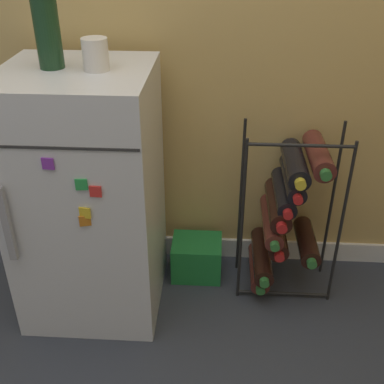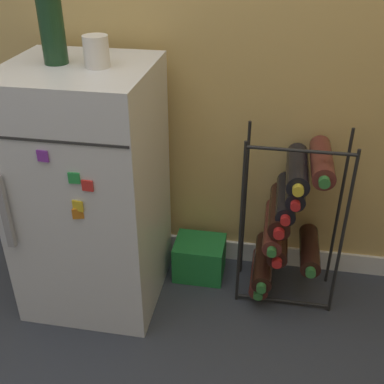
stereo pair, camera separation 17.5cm
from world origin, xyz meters
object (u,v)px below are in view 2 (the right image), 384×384
Objects in this scene: soda_box at (200,258)px; fridge_top_cup at (96,51)px; wine_rack at (286,219)px; fridge_top_bottle at (51,21)px; mini_fridge at (91,191)px.

fridge_top_cup reaches higher than soda_box.
wine_rack reaches higher than soda_box.
fridge_top_cup is 0.33× the size of fridge_top_bottle.
soda_box is (-0.33, 0.05, -0.27)m from wine_rack.
mini_fridge is 4.50× the size of soda_box.
soda_box is (0.38, 0.16, -0.38)m from mini_fridge.
fridge_top_cup is 0.17m from fridge_top_bottle.
soda_box is at bearing 171.99° from wine_rack.
mini_fridge reaches higher than soda_box.
wine_rack is (0.71, 0.11, -0.11)m from mini_fridge.
fridge_top_bottle is at bearing -161.77° from soda_box.
fridge_top_bottle reaches higher than mini_fridge.
wine_rack is at bearing 9.07° from mini_fridge.
wine_rack is at bearing 10.44° from fridge_top_cup.
mini_fridge is at bearing -170.93° from wine_rack.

